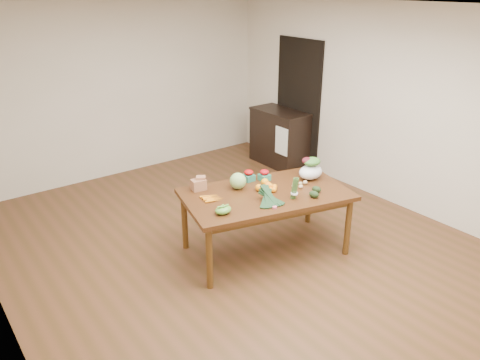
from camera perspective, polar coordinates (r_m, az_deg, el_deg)
floor at (r=5.67m, az=-0.60°, el=-7.93°), size 6.00×6.00×0.00m
ceiling at (r=4.86m, az=-0.74°, el=20.48°), size 5.00×6.00×0.02m
room_walls at (r=5.11m, az=-0.66°, el=5.17°), size 5.02×6.02×2.70m
dining_table at (r=5.39m, az=3.11°, el=-5.16°), size 2.02×1.43×0.75m
doorway_dark at (r=7.91m, az=7.08°, el=9.24°), size 0.02×1.00×2.10m
cabinet at (r=8.00m, az=4.81°, el=5.17°), size 0.52×1.02×0.94m
dish_towel at (r=7.57m, az=5.08°, el=4.74°), size 0.02×0.28×0.45m
paper_bag at (r=5.27m, az=-5.08°, el=-0.44°), size 0.25×0.22×0.15m
cabbage at (r=5.27m, az=-0.25°, el=-0.11°), size 0.19×0.19×0.19m
strawberry_basket_a at (r=5.50m, az=1.07°, el=0.44°), size 0.14×0.14×0.11m
strawberry_basket_b at (r=5.52m, az=2.99°, el=0.49°), size 0.14×0.14×0.11m
orange_a at (r=5.24m, az=2.31°, el=-0.93°), size 0.08×0.08×0.08m
orange_b at (r=5.38m, az=3.05°, el=-0.24°), size 0.09×0.09×0.09m
orange_c at (r=5.29m, az=3.44°, el=-0.67°), size 0.09×0.09×0.09m
mandarin_cluster at (r=5.24m, az=3.73°, el=-0.86°), size 0.22×0.22×0.10m
carrots at (r=5.06m, az=-3.36°, el=-2.19°), size 0.26×0.24×0.03m
snap_pea_bag at (r=4.74m, az=-2.06°, el=-3.66°), size 0.18×0.13×0.08m
kale_bunch at (r=4.92m, az=3.73°, el=-2.13°), size 0.41×0.47×0.16m
asparagus_bundle at (r=5.05m, az=6.67°, el=-1.00°), size 0.11×0.13×0.26m
potato_a at (r=5.36m, az=6.58°, el=-0.71°), size 0.06×0.05×0.05m
potato_b at (r=5.35m, az=7.42°, el=-0.80°), size 0.05×0.05×0.05m
potato_c at (r=5.44m, az=7.39°, el=-0.43°), size 0.05×0.04×0.04m
potato_d at (r=5.43m, az=6.63°, el=-0.41°), size 0.05×0.04×0.04m
potato_e at (r=5.46m, az=7.95°, el=-0.29°), size 0.06×0.05×0.05m
avocado_a at (r=5.14m, az=9.01°, el=-1.74°), size 0.11×0.13×0.08m
avocado_b at (r=5.27m, az=9.31°, el=-1.13°), size 0.10×0.12×0.07m
salad_bag at (r=5.59m, az=8.62°, el=1.29°), size 0.36×0.30×0.24m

